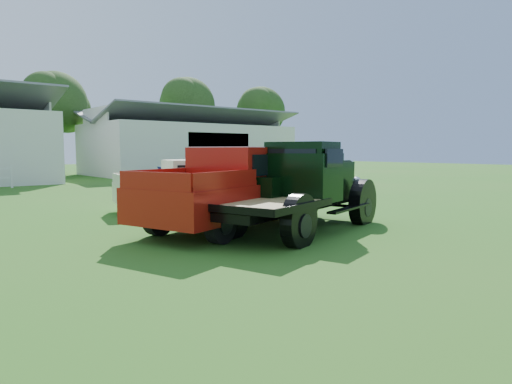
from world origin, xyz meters
TOP-DOWN VIEW (x-y plane):
  - ground at (0.00, 0.00)m, footprint 120.00×120.00m
  - shed_right at (14.00, 27.00)m, footprint 16.80×9.20m
  - tree_c at (5.00, 33.00)m, footprint 5.40×5.40m
  - tree_d at (18.00, 34.00)m, footprint 6.00×6.00m
  - tree_e at (26.00, 32.00)m, footprint 5.70×5.70m
  - vintage_flatbed at (1.66, 1.30)m, footprint 5.88×3.68m
  - red_pickup at (0.59, 2.64)m, footprint 6.10×3.89m
  - white_pickup at (1.41, 6.47)m, footprint 4.69×2.68m
  - misc_car_blue at (6.39, 12.66)m, footprint 5.29×3.45m
  - misc_car_grey at (10.48, 14.43)m, footprint 5.02×2.16m

SIDE VIEW (x-z plane):
  - ground at x=0.00m, z-range 0.00..0.00m
  - misc_car_grey at x=10.48m, z-range 0.00..1.61m
  - white_pickup at x=1.41m, z-range 0.00..1.62m
  - misc_car_blue at x=6.39m, z-range 0.00..1.68m
  - red_pickup at x=0.59m, z-range 0.00..2.08m
  - vintage_flatbed at x=1.66m, z-range 0.00..2.17m
  - shed_right at x=14.00m, z-range 0.00..5.20m
  - tree_c at x=5.00m, z-range 0.00..9.00m
  - tree_e at x=26.00m, z-range 0.00..9.50m
  - tree_d at x=18.00m, z-range 0.00..10.00m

